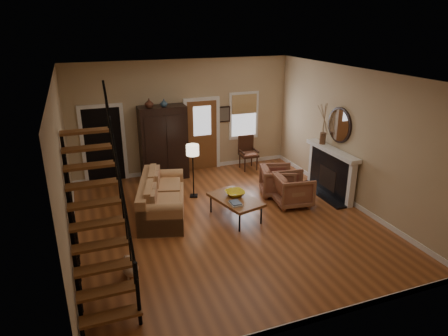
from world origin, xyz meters
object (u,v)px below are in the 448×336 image
object	(u,v)px
coffee_table	(235,208)
armchair_left	(293,190)
armchair_right	(277,181)
side_chair	(249,153)
floor_lamp	(193,171)
sofa	(162,198)
armoire	(163,143)

from	to	relation	value
coffee_table	armchair_left	distance (m)	1.61
armchair_right	side_chair	world-z (taller)	side_chair
coffee_table	armchair_right	xyz separation A→B (m)	(1.52, 0.84, 0.13)
side_chair	floor_lamp	bearing A→B (deg)	-147.46
sofa	side_chair	bearing A→B (deg)	48.77
coffee_table	armchair_right	distance (m)	1.74
coffee_table	armchair_left	bearing A→B (deg)	5.91
side_chair	armchair_left	bearing A→B (deg)	-89.79
coffee_table	floor_lamp	xyz separation A→B (m)	(-0.56, 1.48, 0.45)
armoire	armchair_left	size ratio (longest dim) A/B	2.42
armchair_left	side_chair	distance (m)	2.69
armchair_right	armoire	bearing A→B (deg)	66.01
armoire	floor_lamp	world-z (taller)	armoire
armchair_left	floor_lamp	size ratio (longest dim) A/B	0.62
coffee_table	floor_lamp	bearing A→B (deg)	110.78
armchair_left	floor_lamp	world-z (taller)	floor_lamp
armoire	coffee_table	bearing A→B (deg)	-72.48
armoire	sofa	distance (m)	2.42
armoire	side_chair	xyz separation A→B (m)	(2.55, -0.20, -0.54)
armchair_right	floor_lamp	xyz separation A→B (m)	(-2.08, 0.64, 0.32)
armchair_left	armchair_right	xyz separation A→B (m)	(-0.07, 0.68, -0.01)
sofa	floor_lamp	distance (m)	1.22
armchair_left	side_chair	size ratio (longest dim) A/B	0.85
side_chair	sofa	bearing A→B (deg)	-146.34
armchair_right	floor_lamp	world-z (taller)	floor_lamp
armchair_left	side_chair	xyz separation A→B (m)	(-0.01, 2.69, 0.12)
floor_lamp	side_chair	distance (m)	2.56
sofa	side_chair	xyz separation A→B (m)	(3.11, 2.07, 0.09)
armoire	coffee_table	distance (m)	3.30
armoire	sofa	xyz separation A→B (m)	(-0.56, -2.27, -0.63)
coffee_table	armchair_left	size ratio (longest dim) A/B	1.50
armoire	armchair_right	xyz separation A→B (m)	(2.49, -2.21, -0.67)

